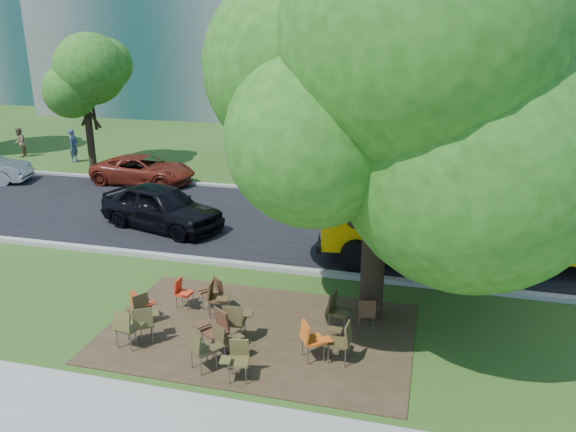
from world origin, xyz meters
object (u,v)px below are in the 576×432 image
(chair_5, at_px, (237,356))
(pedestrian_b, at_px, (20,142))
(main_tree, at_px, (381,107))
(school_bus, at_px, (545,213))
(chair_2, at_px, (144,321))
(chair_3, at_px, (216,327))
(chair_13, at_px, (367,311))
(chair_10, at_px, (216,295))
(chair_9, at_px, (213,291))
(chair_7, at_px, (311,337))
(bg_car_red, at_px, (144,170))
(chair_12, at_px, (337,308))
(chair_0, at_px, (127,325))
(chair_11, at_px, (235,319))
(chair_8, at_px, (140,305))
(black_car, at_px, (162,207))
(chair_14, at_px, (202,347))
(pedestrian_a, at_px, (74,145))
(chair_1, at_px, (140,303))
(chair_15, at_px, (182,291))
(chair_6, at_px, (342,338))
(chair_4, at_px, (224,338))

(chair_5, relative_size, pedestrian_b, 0.52)
(main_tree, xyz_separation_m, school_bus, (4.43, 4.34, -3.39))
(chair_2, bearing_deg, chair_3, -29.35)
(chair_5, distance_m, chair_13, 3.37)
(chair_10, relative_size, chair_13, 1.12)
(chair_9, xyz_separation_m, chair_10, (0.19, -0.27, 0.03))
(chair_7, height_order, bg_car_red, bg_car_red)
(chair_5, distance_m, chair_9, 2.97)
(chair_2, bearing_deg, chair_12, -11.59)
(chair_0, relative_size, chair_2, 1.02)
(chair_11, height_order, bg_car_red, bg_car_red)
(school_bus, relative_size, chair_8, 14.10)
(chair_12, distance_m, black_car, 9.01)
(black_car, bearing_deg, chair_14, -131.89)
(main_tree, xyz_separation_m, chair_12, (-0.67, -0.89, -4.46))
(chair_0, distance_m, chair_13, 5.33)
(chair_11, distance_m, pedestrian_b, 23.53)
(chair_10, height_order, chair_12, chair_10)
(chair_3, relative_size, chair_12, 1.02)
(pedestrian_a, bearing_deg, main_tree, -133.09)
(pedestrian_b, bearing_deg, chair_12, 31.52)
(main_tree, xyz_separation_m, chair_9, (-3.78, -0.71, -4.49))
(pedestrian_b, bearing_deg, chair_1, 22.74)
(chair_5, xyz_separation_m, chair_14, (-0.78, 0.07, 0.05))
(chair_2, height_order, chair_15, chair_2)
(chair_2, relative_size, chair_15, 1.19)
(chair_3, bearing_deg, chair_5, 165.90)
(chair_5, height_order, chair_8, chair_8)
(chair_12, xyz_separation_m, chair_14, (-2.37, -2.29, -0.01))
(chair_6, bearing_deg, bg_car_red, 46.06)
(chair_8, xyz_separation_m, chair_12, (4.52, 0.89, 0.06))
(chair_5, bearing_deg, school_bus, -142.97)
(main_tree, bearing_deg, chair_4, -135.93)
(chair_5, height_order, pedestrian_a, pedestrian_a)
(black_car, bearing_deg, chair_1, -141.22)
(chair_7, xyz_separation_m, chair_14, (-2.06, -0.93, 0.01))
(chair_7, height_order, chair_15, chair_7)
(chair_8, bearing_deg, chair_9, -19.98)
(chair_1, relative_size, chair_2, 0.86)
(chair_6, distance_m, pedestrian_b, 25.51)
(main_tree, bearing_deg, chair_15, -170.86)
(chair_9, xyz_separation_m, chair_14, (0.74, -2.48, 0.02))
(chair_3, bearing_deg, school_bus, -104.74)
(chair_10, height_order, chair_14, chair_10)
(pedestrian_a, bearing_deg, bg_car_red, -124.52)
(black_car, bearing_deg, chair_9, -126.18)
(chair_7, bearing_deg, chair_10, -147.91)
(chair_2, bearing_deg, chair_6, -28.46)
(chair_8, bearing_deg, chair_13, -45.90)
(chair_9, height_order, chair_14, chair_14)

